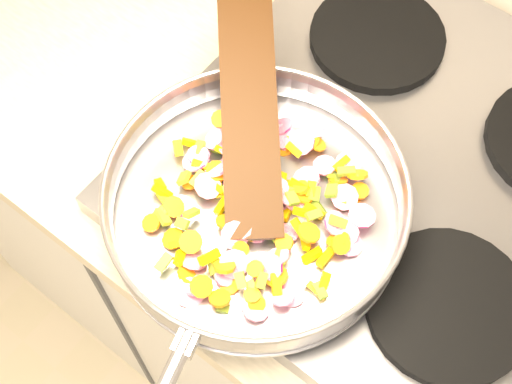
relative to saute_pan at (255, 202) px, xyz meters
The scene contains 7 objects.
cooktop 0.22m from the saute_pan, 61.09° to the left, with size 0.60×0.60×0.04m, color #939399.
grate_fl 0.07m from the saute_pan, 128.61° to the left, with size 0.19×0.19×0.02m, color black.
grate_fr 0.25m from the saute_pan, 10.81° to the left, with size 0.19×0.19×0.02m, color black.
grate_bl 0.33m from the saute_pan, 96.48° to the left, with size 0.19×0.19×0.02m, color black.
saute_pan is the anchor object (origin of this frame).
vegetable_heap 0.01m from the saute_pan, 75.71° to the left, with size 0.27×0.30×0.05m.
wooden_spatula 0.10m from the saute_pan, 131.81° to the left, with size 0.30×0.07×0.01m, color black.
Camera 1 is at (-0.57, 1.18, 1.73)m, focal length 50.00 mm.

